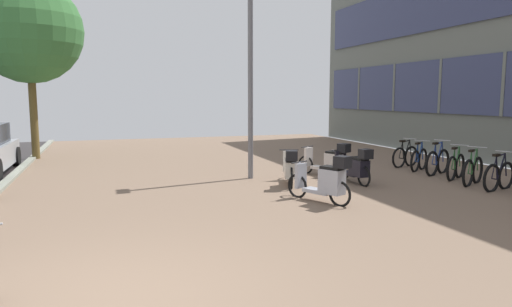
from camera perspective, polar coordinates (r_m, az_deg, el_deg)
ground at (r=5.63m, az=-2.58°, el=-16.60°), size 21.00×40.00×0.13m
bicycle_rack_02 at (r=12.41m, az=28.20°, el=-2.53°), size 1.32×0.49×0.97m
bicycle_rack_03 at (r=12.91m, az=25.57°, el=-2.00°), size 1.29×0.71×1.00m
bicycle_rack_04 at (r=13.57m, az=23.78°, el=-1.53°), size 1.21×0.72×0.97m
bicycle_rack_05 at (r=14.17m, az=21.83°, el=-1.01°), size 1.36×0.66×1.03m
bicycle_rack_06 at (r=14.74m, az=19.78°, el=-0.72°), size 1.15×0.72×0.95m
bicycle_rack_07 at (r=15.39m, az=18.21°, el=-0.35°), size 1.27×0.52×0.94m
scooter_near at (r=11.60m, az=4.34°, el=-1.82°), size 0.86×1.73×0.97m
scooter_mid at (r=9.73m, az=8.72°, el=-3.39°), size 0.91×1.58×1.07m
scooter_far at (r=12.93m, az=9.24°, el=-0.92°), size 0.99×1.66×1.00m
scooter_extra at (r=12.06m, az=12.32°, el=-1.62°), size 0.52×1.77×0.97m
lamp_post at (r=12.42m, az=-0.71°, el=10.60°), size 0.20×0.52×5.35m
street_tree at (r=18.41m, az=-26.64°, el=13.59°), size 3.70×3.70×6.41m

